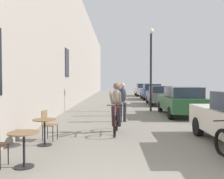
# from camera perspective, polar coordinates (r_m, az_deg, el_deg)

# --- Properties ---
(building_facade_left) EXTENTS (0.54, 68.00, 9.02)m
(building_facade_left) POSITION_cam_1_polar(r_m,az_deg,el_deg) (17.47, -10.01, 10.89)
(building_facade_left) COLOR gray
(building_facade_left) RESTS_ON ground_plane
(cafe_table_near) EXTENTS (0.64, 0.64, 0.72)m
(cafe_table_near) POSITION_cam_1_polar(r_m,az_deg,el_deg) (5.40, -19.90, -11.44)
(cafe_table_near) COLOR black
(cafe_table_near) RESTS_ON ground_plane
(cafe_table_mid) EXTENTS (0.64, 0.64, 0.72)m
(cafe_table_mid) POSITION_cam_1_polar(r_m,az_deg,el_deg) (7.03, -15.49, -8.31)
(cafe_table_mid) COLOR black
(cafe_table_mid) RESTS_ON ground_plane
(cafe_chair_mid_toward_street) EXTENTS (0.44, 0.44, 0.89)m
(cafe_chair_mid_toward_street) POSITION_cam_1_polar(r_m,az_deg,el_deg) (7.60, -14.81, -7.57)
(cafe_chair_mid_toward_street) COLOR black
(cafe_chair_mid_toward_street) RESTS_ON ground_plane
(cyclist_on_bicycle) EXTENTS (0.52, 1.76, 1.74)m
(cyclist_on_bicycle) POSITION_cam_1_polar(r_m,az_deg,el_deg) (8.39, 0.97, -4.61)
(cyclist_on_bicycle) COLOR black
(cyclist_on_bicycle) RESTS_ON ground_plane
(pedestrian_near) EXTENTS (0.35, 0.25, 1.71)m
(pedestrian_near) POSITION_cam_1_polar(r_m,az_deg,el_deg) (10.69, 2.47, -2.40)
(pedestrian_near) COLOR #26262D
(pedestrian_near) RESTS_ON ground_plane
(pedestrian_mid) EXTENTS (0.37, 0.28, 1.70)m
(pedestrian_mid) POSITION_cam_1_polar(r_m,az_deg,el_deg) (12.49, 1.64, -1.82)
(pedestrian_mid) COLOR #26262D
(pedestrian_mid) RESTS_ON ground_plane
(street_lamp) EXTENTS (0.32, 0.32, 4.90)m
(street_lamp) POSITION_cam_1_polar(r_m,az_deg,el_deg) (14.72, 9.09, 7.09)
(street_lamp) COLOR black
(street_lamp) RESTS_ON ground_plane
(parked_car_second) EXTENTS (1.82, 4.21, 1.49)m
(parked_car_second) POSITION_cam_1_polar(r_m,az_deg,el_deg) (13.07, 15.77, -2.54)
(parked_car_second) COLOR #23512D
(parked_car_second) RESTS_ON ground_plane
(parked_car_third) EXTENTS (1.83, 4.10, 1.44)m
(parked_car_third) POSITION_cam_1_polar(r_m,az_deg,el_deg) (18.86, 11.01, -1.27)
(parked_car_third) COLOR #595960
(parked_car_third) RESTS_ON ground_plane
(parked_car_fourth) EXTENTS (1.93, 4.38, 1.54)m
(parked_car_fourth) POSITION_cam_1_polar(r_m,az_deg,el_deg) (24.49, 9.12, -0.43)
(parked_car_fourth) COLOR #384C84
(parked_car_fourth) RESTS_ON ground_plane
(parked_car_fifth) EXTENTS (1.86, 4.32, 1.53)m
(parked_car_fifth) POSITION_cam_1_polar(r_m,az_deg,el_deg) (30.35, 7.25, -0.00)
(parked_car_fifth) COLOR beige
(parked_car_fifth) RESTS_ON ground_plane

